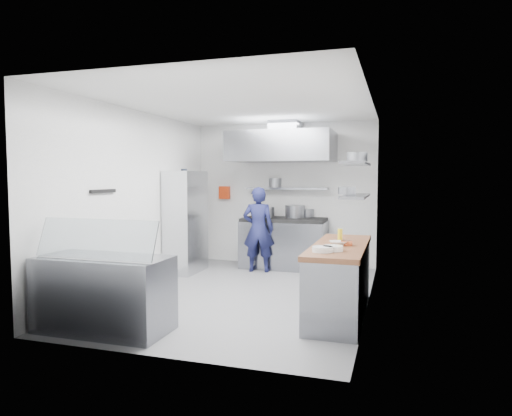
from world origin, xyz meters
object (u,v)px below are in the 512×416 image
(gas_range, at_px, (284,244))
(chef, at_px, (258,229))
(display_case, at_px, (104,294))
(wire_rack, at_px, (186,222))

(gas_range, distance_m, chef, 0.70)
(chef, bearing_deg, gas_range, -137.00)
(display_case, bearing_deg, wire_rack, 99.42)
(wire_rack, height_order, display_case, wire_rack)
(wire_rack, bearing_deg, gas_range, 29.04)
(chef, height_order, wire_rack, wire_rack)
(gas_range, relative_size, wire_rack, 0.86)
(chef, bearing_deg, wire_rack, 8.75)
(gas_range, xyz_separation_m, display_case, (-1.10, -4.10, -0.03))
(gas_range, xyz_separation_m, wire_rack, (-1.63, -0.91, 0.48))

